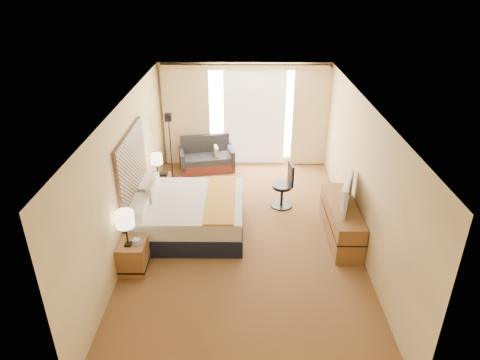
{
  "coord_description": "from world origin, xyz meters",
  "views": [
    {
      "loc": [
        -0.02,
        -6.89,
        4.64
      ],
      "look_at": [
        -0.08,
        0.4,
        1.0
      ],
      "focal_mm": 32.0,
      "sensor_mm": 36.0,
      "label": 1
    }
  ],
  "objects_px": {
    "media_dresser": "(341,221)",
    "loveseat": "(207,159)",
    "nightstand_right": "(160,188)",
    "bed": "(189,214)",
    "lamp_right": "(156,159)",
    "nightstand_left": "(133,257)",
    "floor_lamp": "(170,134)",
    "desk_chair": "(285,187)",
    "television": "(343,193)",
    "lamp_left": "(125,220)"
  },
  "relations": [
    {
      "from": "nightstand_right",
      "to": "floor_lamp",
      "type": "xyz_separation_m",
      "value": [
        0.13,
        0.98,
        0.9
      ]
    },
    {
      "from": "loveseat",
      "to": "desk_chair",
      "type": "xyz_separation_m",
      "value": [
        1.81,
        -1.86,
        0.16
      ]
    },
    {
      "from": "media_dresser",
      "to": "floor_lamp",
      "type": "xyz_separation_m",
      "value": [
        -3.57,
        2.43,
        0.83
      ]
    },
    {
      "from": "floor_lamp",
      "to": "desk_chair",
      "type": "bearing_deg",
      "value": -25.65
    },
    {
      "from": "loveseat",
      "to": "floor_lamp",
      "type": "xyz_separation_m",
      "value": [
        -0.78,
        -0.61,
        0.9
      ]
    },
    {
      "from": "nightstand_left",
      "to": "bed",
      "type": "height_order",
      "value": "bed"
    },
    {
      "from": "nightstand_right",
      "to": "lamp_left",
      "type": "distance_m",
      "value": 2.68
    },
    {
      "from": "lamp_left",
      "to": "lamp_right",
      "type": "xyz_separation_m",
      "value": [
        0.03,
        2.56,
        -0.08
      ]
    },
    {
      "from": "loveseat",
      "to": "television",
      "type": "distance_m",
      "value": 4.2
    },
    {
      "from": "lamp_left",
      "to": "lamp_right",
      "type": "height_order",
      "value": "lamp_left"
    },
    {
      "from": "loveseat",
      "to": "nightstand_left",
      "type": "bearing_deg",
      "value": -114.44
    },
    {
      "from": "bed",
      "to": "floor_lamp",
      "type": "xyz_separation_m",
      "value": [
        -0.68,
        2.23,
        0.81
      ]
    },
    {
      "from": "lamp_right",
      "to": "bed",
      "type": "bearing_deg",
      "value": -56.63
    },
    {
      "from": "bed",
      "to": "floor_lamp",
      "type": "height_order",
      "value": "floor_lamp"
    },
    {
      "from": "media_dresser",
      "to": "loveseat",
      "type": "xyz_separation_m",
      "value": [
        -2.78,
        3.04,
        -0.07
      ]
    },
    {
      "from": "desk_chair",
      "to": "lamp_right",
      "type": "height_order",
      "value": "lamp_right"
    },
    {
      "from": "nightstand_left",
      "to": "floor_lamp",
      "type": "xyz_separation_m",
      "value": [
        0.13,
        3.48,
        0.9
      ]
    },
    {
      "from": "nightstand_right",
      "to": "bed",
      "type": "relative_size",
      "value": 0.27
    },
    {
      "from": "bed",
      "to": "floor_lamp",
      "type": "bearing_deg",
      "value": 106.84
    },
    {
      "from": "nightstand_right",
      "to": "desk_chair",
      "type": "height_order",
      "value": "desk_chair"
    },
    {
      "from": "lamp_left",
      "to": "television",
      "type": "relative_size",
      "value": 0.65
    },
    {
      "from": "floor_lamp",
      "to": "lamp_right",
      "type": "bearing_deg",
      "value": -98.21
    },
    {
      "from": "television",
      "to": "lamp_right",
      "type": "bearing_deg",
      "value": 86.6
    },
    {
      "from": "lamp_left",
      "to": "lamp_right",
      "type": "relative_size",
      "value": 1.19
    },
    {
      "from": "media_dresser",
      "to": "desk_chair",
      "type": "xyz_separation_m",
      "value": [
        -0.97,
        1.18,
        0.09
      ]
    },
    {
      "from": "media_dresser",
      "to": "lamp_left",
      "type": "height_order",
      "value": "lamp_left"
    },
    {
      "from": "floor_lamp",
      "to": "television",
      "type": "bearing_deg",
      "value": -35.45
    },
    {
      "from": "loveseat",
      "to": "lamp_left",
      "type": "xyz_separation_m",
      "value": [
        -0.95,
        -4.16,
        0.77
      ]
    },
    {
      "from": "television",
      "to": "bed",
      "type": "bearing_deg",
      "value": 103.63
    },
    {
      "from": "nightstand_right",
      "to": "television",
      "type": "bearing_deg",
      "value": -22.66
    },
    {
      "from": "loveseat",
      "to": "television",
      "type": "bearing_deg",
      "value": -60.53
    },
    {
      "from": "nightstand_right",
      "to": "loveseat",
      "type": "bearing_deg",
      "value": 60.05
    },
    {
      "from": "nightstand_right",
      "to": "lamp_left",
      "type": "relative_size",
      "value": 0.87
    },
    {
      "from": "lamp_left",
      "to": "lamp_right",
      "type": "distance_m",
      "value": 2.56
    },
    {
      "from": "nightstand_left",
      "to": "floor_lamp",
      "type": "height_order",
      "value": "floor_lamp"
    },
    {
      "from": "lamp_left",
      "to": "lamp_right",
      "type": "bearing_deg",
      "value": 89.44
    },
    {
      "from": "bed",
      "to": "lamp_right",
      "type": "xyz_separation_m",
      "value": [
        -0.82,
        1.24,
        0.6
      ]
    },
    {
      "from": "nightstand_right",
      "to": "floor_lamp",
      "type": "distance_m",
      "value": 1.34
    },
    {
      "from": "nightstand_right",
      "to": "media_dresser",
      "type": "distance_m",
      "value": 3.97
    },
    {
      "from": "media_dresser",
      "to": "lamp_left",
      "type": "relative_size",
      "value": 2.83
    },
    {
      "from": "bed",
      "to": "lamp_right",
      "type": "distance_m",
      "value": 1.6
    },
    {
      "from": "floor_lamp",
      "to": "television",
      "type": "xyz_separation_m",
      "value": [
        3.52,
        -2.5,
        -0.19
      ]
    },
    {
      "from": "bed",
      "to": "television",
      "type": "distance_m",
      "value": 2.92
    },
    {
      "from": "media_dresser",
      "to": "loveseat",
      "type": "bearing_deg",
      "value": 132.49
    },
    {
      "from": "nightstand_left",
      "to": "nightstand_right",
      "type": "height_order",
      "value": "same"
    },
    {
      "from": "bed",
      "to": "nightstand_left",
      "type": "bearing_deg",
      "value": -122.98
    },
    {
      "from": "nightstand_right",
      "to": "desk_chair",
      "type": "xyz_separation_m",
      "value": [
        2.73,
        -0.27,
        0.16
      ]
    },
    {
      "from": "nightstand_left",
      "to": "loveseat",
      "type": "distance_m",
      "value": 4.19
    },
    {
      "from": "media_dresser",
      "to": "bed",
      "type": "bearing_deg",
      "value": 176.11
    },
    {
      "from": "desk_chair",
      "to": "loveseat",
      "type": "bearing_deg",
      "value": 126.61
    }
  ]
}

